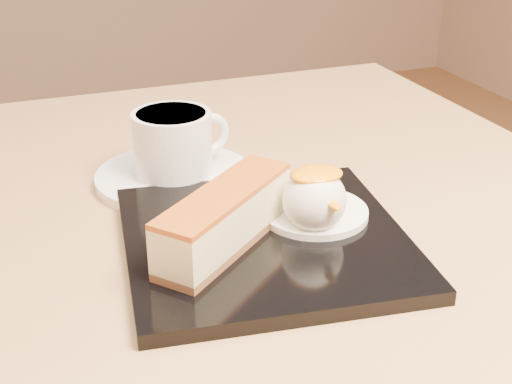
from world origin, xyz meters
name	(u,v)px	position (x,y,z in m)	size (l,w,h in m)	color
table	(199,375)	(0.00, 0.00, 0.56)	(0.80, 0.80, 0.72)	black
dessert_plate	(265,240)	(0.05, -0.05, 0.73)	(0.22, 0.22, 0.01)	black
cheesecake	(225,218)	(0.01, -0.05, 0.75)	(0.13, 0.12, 0.05)	brown
cream_smear	(314,212)	(0.10, -0.03, 0.73)	(0.09, 0.09, 0.01)	white
ice_cream_scoop	(314,200)	(0.09, -0.05, 0.76)	(0.05, 0.05, 0.05)	white
mango_sauce	(317,174)	(0.09, -0.05, 0.78)	(0.04, 0.03, 0.01)	orange
mint_sprig	(271,202)	(0.07, -0.01, 0.74)	(0.03, 0.02, 0.00)	#2D8B3A
saucer	(174,177)	(0.01, 0.10, 0.72)	(0.15, 0.15, 0.01)	white
coffee_cup	(174,142)	(0.01, 0.10, 0.76)	(0.10, 0.07, 0.06)	white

